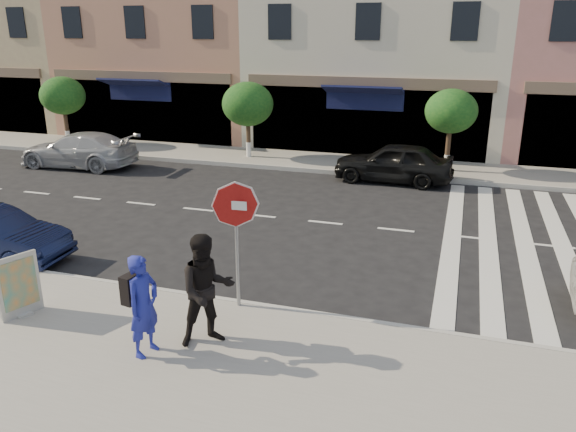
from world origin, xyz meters
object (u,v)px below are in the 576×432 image
object	(u,v)px
car_far_left	(78,150)
poster_board	(19,287)
photographer	(143,306)
car_far_mid	(393,162)
walker	(207,290)
stop_sign	(236,217)

from	to	relation	value
car_far_left	poster_board	bearing A→B (deg)	30.56
photographer	car_far_mid	size ratio (longest dim) A/B	0.42
car_far_mid	photographer	bearing A→B (deg)	-8.81
poster_board	photographer	bearing A→B (deg)	13.18
photographer	car_far_left	xyz separation A→B (m)	(-9.83, 11.27, -0.34)
car_far_left	photographer	bearing A→B (deg)	39.10
walker	poster_board	bearing A→B (deg)	144.09
photographer	walker	size ratio (longest dim) A/B	0.89
car_far_left	car_far_mid	size ratio (longest dim) A/B	1.13
photographer	car_far_left	bearing A→B (deg)	51.64
photographer	stop_sign	bearing A→B (deg)	-11.48
photographer	car_far_mid	xyz separation A→B (m)	(2.37, 12.75, -0.31)
stop_sign	car_far_left	size ratio (longest dim) A/B	0.53
stop_sign	poster_board	size ratio (longest dim) A/B	2.07
poster_board	stop_sign	bearing A→B (deg)	44.50
poster_board	car_far_mid	world-z (taller)	car_far_mid
stop_sign	walker	distance (m)	1.62
walker	car_far_left	bearing A→B (deg)	96.13
photographer	poster_board	bearing A→B (deg)	92.27
stop_sign	poster_board	distance (m)	4.22
stop_sign	car_far_mid	world-z (taller)	stop_sign
walker	car_far_left	distance (m)	15.08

